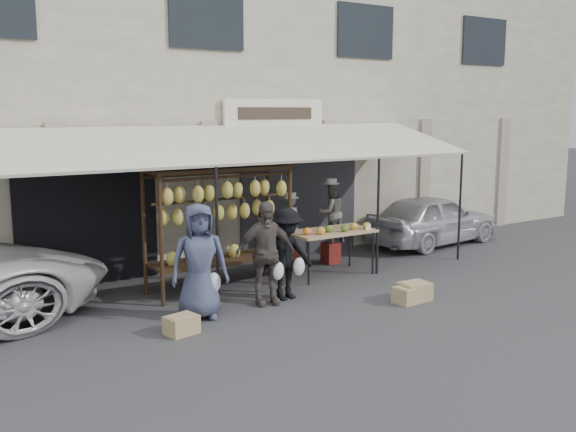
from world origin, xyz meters
The scene contains 16 objects.
ground_plane centered at (0.00, 0.00, 0.00)m, with size 90.00×90.00×0.00m, color #2D2D30.
shophouse centered at (0.00, 6.50, 3.65)m, with size 24.00×6.15×7.30m.
awning centered at (0.01, 2.28, 2.57)m, with size 10.00×2.35×2.92m.
banana_rack centered at (-0.64, 1.75, 1.56)m, with size 2.60×0.90×2.24m.
produce_table centered at (1.65, 1.51, 0.87)m, with size 1.70×0.90×1.04m.
vendor_left centered at (1.33, 2.50, 0.95)m, with size 0.39×0.26×1.08m, color slate.
vendor_right centered at (2.27, 2.38, 1.09)m, with size 0.63×0.49×1.29m, color #635F5D.
customer_left centered at (-1.62, 0.52, 0.91)m, with size 0.88×0.58×1.81m, color #3C425D.
customer_mid centered at (-0.39, 0.61, 0.87)m, with size 1.02×0.42×1.74m, color #4E4641.
customer_right centered at (0.06, 0.66, 0.79)m, with size 1.02×0.58×1.58m, color black.
stool_left centered at (1.33, 2.50, 0.21)m, with size 0.29×0.29×0.41m, color maroon.
stool_right centered at (2.27, 2.38, 0.22)m, with size 0.31×0.31×0.44m, color maroon.
crate_near_a centered at (1.66, -0.64, 0.14)m, with size 0.46×0.35×0.28m, color tan.
crate_near_b centered at (1.85, -0.60, 0.16)m, with size 0.52×0.39×0.31m, color tan.
crate_far centered at (-2.17, 0.00, 0.13)m, with size 0.45×0.34×0.27m, color tan.
sedan centered at (5.47, 2.61, 0.62)m, with size 1.46×3.64×1.24m, color #ABABB0.
Camera 1 is at (-5.66, -8.35, 3.20)m, focal length 40.00 mm.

